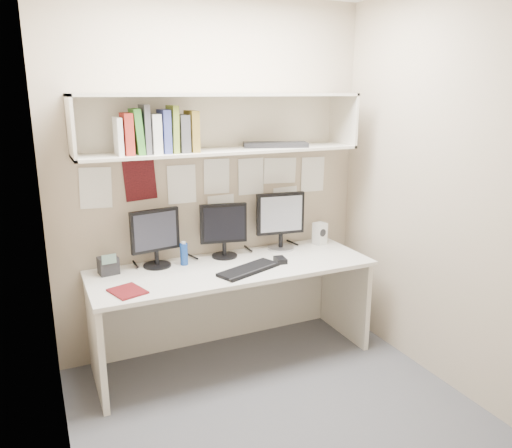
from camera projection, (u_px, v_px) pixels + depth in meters
name	position (u px, v px, depth m)	size (l,w,h in m)	color
floor	(272.00, 405.00, 3.17)	(2.40, 2.00, 0.01)	#47474C
wall_back	(214.00, 179.00, 3.72)	(2.40, 0.02, 2.60)	tan
wall_front	(388.00, 257.00, 1.96)	(2.40, 0.02, 2.60)	tan
wall_left	(47.00, 229.00, 2.35)	(0.02, 2.00, 2.60)	tan
wall_right	(435.00, 189.00, 3.32)	(0.02, 2.00, 2.60)	tan
desk	(233.00, 313.00, 3.65)	(2.00, 0.70, 0.73)	beige
overhead_hutch	(219.00, 123.00, 3.48)	(2.00, 0.38, 0.40)	beige
pinned_papers	(214.00, 186.00, 3.72)	(1.92, 0.01, 0.48)	white
monitor_left	(155.00, 235.00, 3.49)	(0.35, 0.19, 0.41)	black
monitor_center	(224.00, 228.00, 3.70)	(0.35, 0.19, 0.41)	black
monitor_right	(281.00, 218.00, 3.88)	(0.39, 0.21, 0.45)	#A5A5AA
keyboard	(249.00, 269.00, 3.44)	(0.46, 0.17, 0.02)	black
mouse	(280.00, 260.00, 3.62)	(0.07, 0.12, 0.04)	black
speaker	(320.00, 233.00, 4.04)	(0.11, 0.11, 0.18)	silver
blue_bottle	(184.00, 254.00, 3.55)	(0.05, 0.05, 0.17)	navy
maroon_notebook	(128.00, 291.00, 3.08)	(0.18, 0.22, 0.01)	#530E11
desk_phone	(108.00, 265.00, 3.38)	(0.14, 0.13, 0.15)	black
book_stack	(157.00, 132.00, 3.23)	(0.53, 0.19, 0.31)	silver
hutch_tray	(275.00, 145.00, 3.64)	(0.46, 0.18, 0.03)	black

